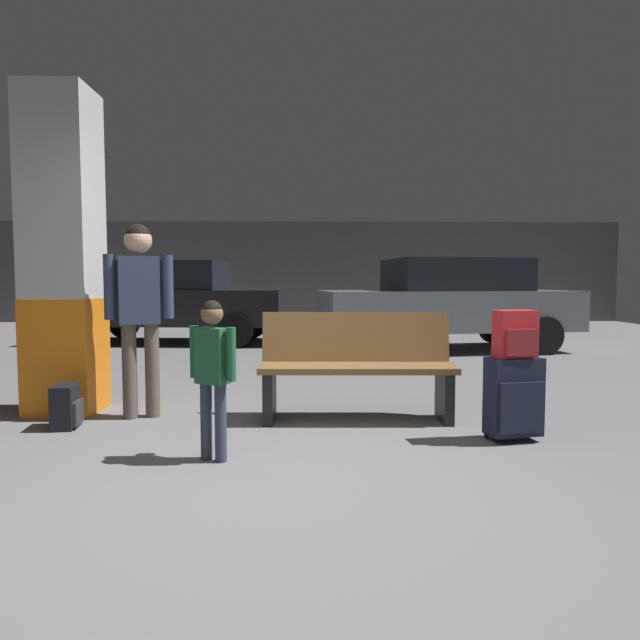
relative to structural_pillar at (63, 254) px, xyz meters
The scene contains 11 objects.
ground_plane 3.19m from the structural_pillar, 47.05° to the left, with size 18.00×18.00×0.10m, color slate.
garage_back_wall 11.11m from the structural_pillar, 79.95° to the left, with size 18.00×0.12×2.80m, color #565658.
structural_pillar is the anchor object (origin of this frame).
bench 2.72m from the structural_pillar, ahead, with size 1.61×0.57×0.89m.
suitcase 3.89m from the structural_pillar, 15.53° to the right, with size 0.41×0.29×0.60m.
backpack_bright 3.79m from the structural_pillar, 15.54° to the right, with size 0.30×0.23×0.34m.
child 2.19m from the structural_pillar, 42.67° to the right, with size 0.32×0.26×1.03m.
adult 0.85m from the structural_pillar, 18.31° to the right, with size 0.53×0.28×1.62m.
backpack_dark_floor 1.36m from the structural_pillar, 68.35° to the right, with size 0.22×0.30×0.34m.
parked_car_near 6.22m from the structural_pillar, 44.11° to the left, with size 4.30×2.25×1.51m.
parked_car_far 5.64m from the structural_pillar, 93.95° to the left, with size 4.22×2.03×1.51m.
Camera 1 is at (0.17, -3.05, 1.15)m, focal length 31.65 mm.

